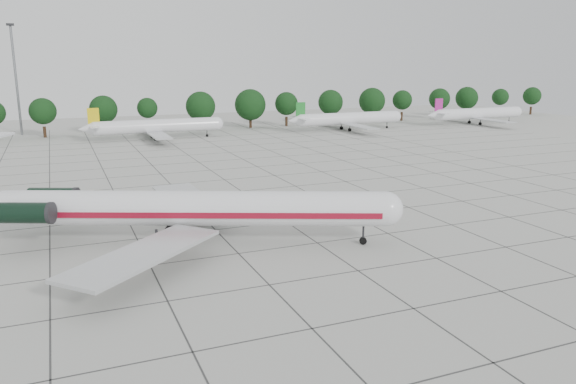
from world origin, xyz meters
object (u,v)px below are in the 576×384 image
Objects in this scene: floodlight_mast at (15,74)px; bg_airliner_e at (478,114)px; bg_airliner_c at (157,126)px; main_airliner at (169,208)px; bg_airliner_d at (349,119)px; ground_crew at (372,200)px.

bg_airliner_e is at bearing -11.36° from floodlight_mast.
bg_airliner_c is 1.00× the size of bg_airliner_e.
bg_airliner_c is at bearing 104.46° from main_airliner.
bg_airliner_d is at bearing -1.86° from bg_airliner_c.
ground_crew is 100.40m from floodlight_mast.
bg_airliner_e is 1.11× the size of floodlight_mast.
floodlight_mast is (-76.01, 21.63, 11.37)m from bg_airliner_d.
main_airliner reaches higher than ground_crew.
bg_airliner_c is at bearing 177.95° from bg_airliner_e.
floodlight_mast is (-28.39, 20.09, 11.37)m from bg_airliner_c.
bg_airliner_e is 118.39m from floodlight_mast.
ground_crew is 99.49m from bg_airliner_e.
bg_airliner_d is (34.00, 68.58, 1.99)m from ground_crew.
bg_airliner_c and bg_airliner_e have the same top height.
floodlight_mast is at bearing -73.32° from ground_crew.
main_airliner is at bearing -79.94° from floodlight_mast.
bg_airliner_d is 1.11× the size of floodlight_mast.
bg_airliner_d is (59.20, 73.07, -0.67)m from main_airliner.
bg_airliner_e is (87.14, -3.12, 0.00)m from bg_airliner_c.
ground_crew is 0.07× the size of bg_airliner_e.
floodlight_mast is at bearing 168.64° from bg_airliner_e.
floodlight_mast reaches higher than bg_airliner_c.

